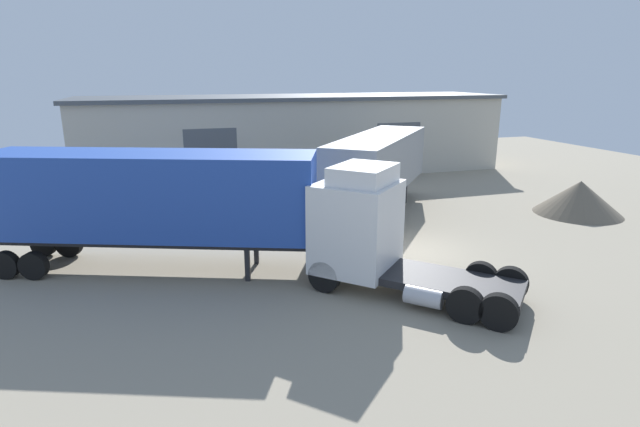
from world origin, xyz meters
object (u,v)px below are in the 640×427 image
container_trailer_teal (378,165)px  container_trailer_orange (149,197)px  tractor_unit_white (371,232)px  gravel_pile (579,197)px

container_trailer_teal → container_trailer_orange: 11.34m
tractor_unit_white → gravel_pile: bearing=-113.7°
tractor_unit_white → container_trailer_teal: 8.81m
tractor_unit_white → container_trailer_orange: bearing=17.2°
tractor_unit_white → container_trailer_orange: size_ratio=0.56×
container_trailer_teal → gravel_pile: container_trailer_teal is taller
container_trailer_orange → gravel_pile: bearing=25.1°
gravel_pile → container_trailer_teal: bearing=163.5°
tractor_unit_white → gravel_pile: 14.37m
container_trailer_teal → gravel_pile: bearing=-67.2°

